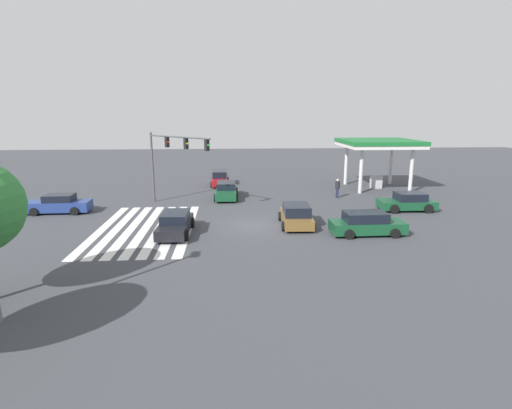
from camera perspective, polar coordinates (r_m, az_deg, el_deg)
The scene contains 12 objects.
ground_plane at distance 27.55m, azimuth 0.00°, elevation -3.08°, with size 121.65×121.65×0.00m, color #3D3F44.
crosswalk_markings at distance 28.08m, azimuth -15.49°, elevation -3.25°, with size 12.23×6.30×0.01m.
traffic_signal_mast at distance 33.40m, azimuth -12.06°, elevation 7.35°, with size 5.38×5.38×6.00m.
car_0 at distance 26.44m, azimuth 15.55°, elevation -2.67°, with size 2.07×4.70×1.48m.
car_1 at distance 43.34m, azimuth -5.19°, elevation 3.77°, with size 4.73×1.92×1.53m.
car_2 at distance 26.16m, azimuth -11.46°, elevation -2.70°, with size 4.74×2.17×1.40m.
car_3 at distance 34.56m, azimuth -26.38°, elevation 0.02°, with size 2.03×4.83×1.46m.
car_4 at distance 27.61m, azimuth 5.76°, elevation -1.58°, with size 4.27×2.32×1.51m.
car_5 at distance 33.99m, azimuth 20.82°, elevation 0.34°, with size 2.27×4.38×1.44m.
car_6 at distance 36.55m, azimuth -4.27°, elevation 2.00°, with size 4.91×2.17×1.45m.
gas_station_canopy at distance 42.63m, azimuth 17.10°, elevation 8.05°, with size 7.25×7.25×4.97m.
pedestrian at distance 37.19m, azimuth 11.55°, elevation 2.43°, with size 0.41×0.41×1.75m.
Camera 1 is at (26.42, -1.78, 7.62)m, focal length 28.00 mm.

